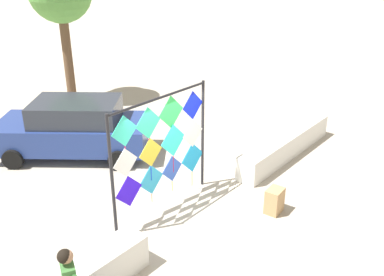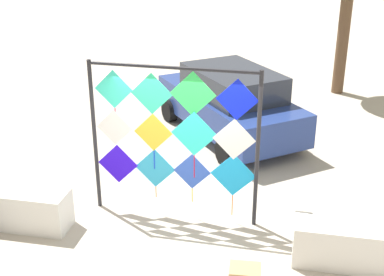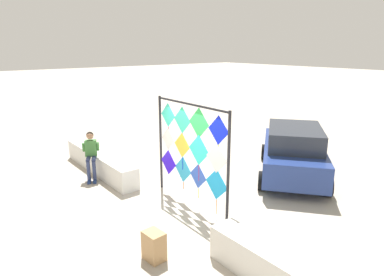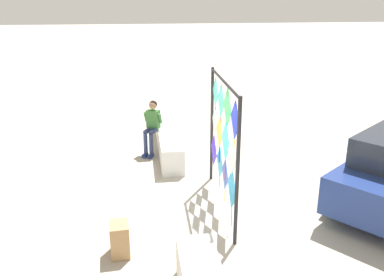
% 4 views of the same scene
% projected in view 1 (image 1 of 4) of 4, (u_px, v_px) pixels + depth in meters
% --- Properties ---
extents(ground, '(120.00, 120.00, 0.00)m').
position_uv_depth(ground, '(189.00, 212.00, 9.99)').
color(ground, '#ADA393').
extents(plaza_ledge_right, '(4.30, 0.57, 0.68)m').
position_uv_depth(plaza_ledge_right, '(286.00, 145.00, 12.52)').
color(plaza_ledge_right, silver).
rests_on(plaza_ledge_right, ground).
extents(kite_display_rack, '(2.91, 0.12, 2.76)m').
position_uv_depth(kite_display_rack, '(162.00, 144.00, 9.53)').
color(kite_display_rack, '#232328').
rests_on(kite_display_rack, ground).
extents(parked_car, '(4.07, 4.48, 1.65)m').
position_uv_depth(parked_car, '(74.00, 128.00, 12.42)').
color(parked_car, navy).
rests_on(parked_car, ground).
extents(cardboard_box_large, '(0.45, 0.36, 0.60)m').
position_uv_depth(cardboard_box_large, '(274.00, 201.00, 9.88)').
color(cardboard_box_large, tan).
rests_on(cardboard_box_large, ground).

